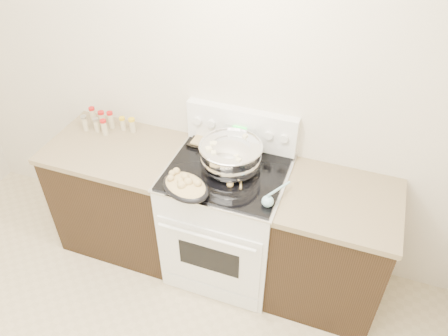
% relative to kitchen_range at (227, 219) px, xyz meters
% --- Properties ---
extents(counter_left, '(0.93, 0.67, 0.92)m').
position_rel_kitchen_range_xyz_m(counter_left, '(-0.83, 0.01, -0.03)').
color(counter_left, black).
rests_on(counter_left, ground).
extents(counter_right, '(0.73, 0.67, 0.92)m').
position_rel_kitchen_range_xyz_m(counter_right, '(0.73, 0.01, -0.03)').
color(counter_right, black).
rests_on(counter_right, ground).
extents(kitchen_range, '(0.78, 0.73, 1.22)m').
position_rel_kitchen_range_xyz_m(kitchen_range, '(0.00, 0.00, 0.00)').
color(kitchen_range, white).
rests_on(kitchen_range, ground).
extents(mixing_bowl, '(0.50, 0.50, 0.24)m').
position_rel_kitchen_range_xyz_m(mixing_bowl, '(0.02, 0.03, 0.55)').
color(mixing_bowl, silver).
rests_on(mixing_bowl, kitchen_range).
extents(roasting_pan, '(0.39, 0.34, 0.11)m').
position_rel_kitchen_range_xyz_m(roasting_pan, '(-0.16, -0.28, 0.50)').
color(roasting_pan, black).
rests_on(roasting_pan, kitchen_range).
extents(baking_sheet, '(0.44, 0.31, 0.06)m').
position_rel_kitchen_range_xyz_m(baking_sheet, '(-0.12, 0.27, 0.47)').
color(baking_sheet, black).
rests_on(baking_sheet, kitchen_range).
extents(wooden_spoon, '(0.10, 0.25, 0.04)m').
position_rel_kitchen_range_xyz_m(wooden_spoon, '(0.08, -0.10, 0.46)').
color(wooden_spoon, tan).
rests_on(wooden_spoon, kitchen_range).
extents(blue_ladle, '(0.12, 0.25, 0.09)m').
position_rel_kitchen_range_xyz_m(blue_ladle, '(0.34, -0.21, 0.48)').
color(blue_ladle, '#8EC4D4').
rests_on(blue_ladle, kitchen_range).
extents(spice_jars, '(0.38, 0.14, 0.13)m').
position_rel_kitchen_range_xyz_m(spice_jars, '(-0.99, 0.17, 0.49)').
color(spice_jars, '#BFB28C').
rests_on(spice_jars, counter_left).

